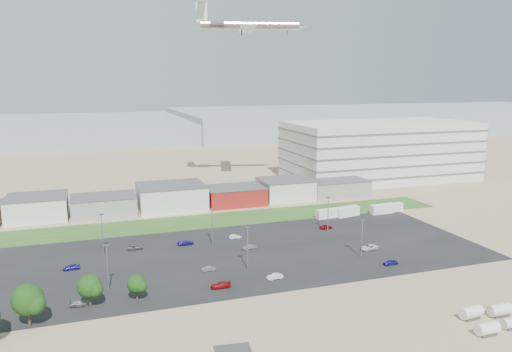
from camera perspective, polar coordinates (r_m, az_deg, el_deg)
name	(u,v)px	position (r m, az deg, el deg)	size (l,w,h in m)	color
ground	(255,286)	(107.94, -0.14, -12.45)	(700.00, 700.00, 0.00)	#998261
parking_lot	(248,253)	(127.09, -0.89, -8.78)	(120.00, 50.00, 0.01)	black
grass_strip	(201,221)	(155.34, -6.29, -5.18)	(160.00, 16.00, 0.02)	#314C1C
hills_backdrop	(179,128)	(416.97, -8.80, 5.44)	(700.00, 200.00, 9.00)	gray
building_row	(138,199)	(170.09, -13.32, -2.61)	(170.00, 20.00, 8.00)	silver
parking_garage	(379,150)	(226.74, 13.92, 2.86)	(80.00, 40.00, 25.00)	silver
storage_tank_nw	(471,312)	(101.73, 23.37, -14.11)	(4.23, 2.12, 2.54)	silver
storage_tank_ne	(500,310)	(104.88, 26.09, -13.56)	(4.27, 2.14, 2.56)	silver
storage_tank_sw	(487,328)	(96.99, 24.93, -15.52)	(4.09, 2.05, 2.45)	silver
storage_tank_se	(512,323)	(101.23, 27.21, -14.67)	(3.69, 1.84, 2.21)	silver
box_trailer_a	(327,214)	(159.44, 8.16, -4.28)	(7.43, 2.32, 2.79)	silver
box_trailer_b	(347,211)	(162.56, 10.39, -4.01)	(8.21, 2.56, 3.08)	silver
box_trailer_c	(382,209)	(168.28, 14.18, -3.68)	(7.80, 2.44, 2.92)	silver
box_trailer_d	(392,207)	(171.66, 15.27, -3.48)	(7.30, 2.28, 2.74)	silver
tree_mid	(28,303)	(98.49, -24.62, -13.03)	(5.94, 5.94, 8.90)	black
tree_right	(90,289)	(102.38, -18.49, -12.13)	(4.91, 4.91, 7.37)	black
tree_near	(137,286)	(103.12, -13.49, -12.11)	(3.97, 3.97, 5.96)	black
lightpole_front_l	(108,268)	(108.23, -16.60, -10.03)	(1.16, 0.49, 9.90)	slate
lightpole_front_m	(248,248)	(114.95, -0.97, -8.26)	(1.19, 0.50, 10.14)	slate
lightpole_front_r	(362,238)	(125.31, 12.00, -6.99)	(1.13, 0.47, 9.63)	slate
lightpole_back_l	(102,234)	(129.84, -17.16, -6.41)	(1.24, 0.52, 10.53)	slate
lightpole_back_m	(212,226)	(132.69, -5.05, -5.76)	(1.15, 0.48, 9.75)	slate
lightpole_back_r	(328,215)	(143.72, 8.24, -4.41)	(1.22, 0.51, 10.34)	slate
airliner	(250,25)	(197.37, -0.72, 16.84)	(45.47, 31.00, 13.43)	silver
parked_car_0	(369,247)	(132.29, 12.83, -7.96)	(2.17, 4.71, 1.31)	silver
parked_car_2	(390,262)	(123.31, 15.11, -9.50)	(1.43, 3.55, 1.21)	navy
parked_car_3	(221,285)	(106.97, -4.07, -12.33)	(1.75, 4.29, 1.25)	maroon
parked_car_4	(209,268)	(116.13, -5.42, -10.48)	(1.15, 3.31, 1.09)	#595B5E
parked_car_5	(71,267)	(123.70, -20.35, -9.73)	(1.52, 3.78, 1.29)	navy
parked_car_6	(186,243)	(134.08, -8.04, -7.55)	(1.76, 4.32, 1.25)	navy
parked_car_7	(249,247)	(129.62, -0.76, -8.10)	(1.28, 3.66, 1.21)	#595B5E
parked_car_8	(326,227)	(148.18, 7.99, -5.76)	(1.49, 3.70, 1.26)	maroon
parked_car_9	(135,247)	(133.13, -13.67, -7.93)	(1.84, 3.99, 1.11)	#595B5E
parked_car_10	(80,303)	(104.68, -19.48, -13.53)	(1.60, 3.93, 1.14)	#595B5E
parked_car_11	(235,237)	(138.15, -2.39, -6.93)	(1.16, 3.32, 1.10)	silver
parked_car_13	(275,276)	(111.24, 2.18, -11.39)	(1.27, 3.64, 1.20)	silver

